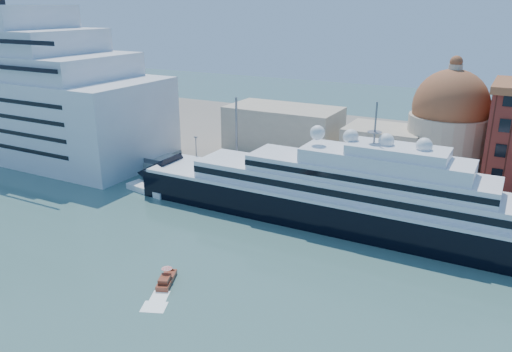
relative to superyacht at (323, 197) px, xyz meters
The scene contains 9 objects.
ground 24.07m from the superyacht, 102.72° to the right, with size 400.00×400.00×0.00m, color #396261.
quay 12.69m from the superyacht, 115.25° to the left, with size 180.00×10.00×2.50m, color gray.
land 52.41m from the superyacht, 95.70° to the left, with size 260.00×72.00×2.00m, color slate.
quay_fence 8.51m from the superyacht, 128.59° to the left, with size 180.00×0.10×1.20m, color slate.
superyacht is the anchor object (origin of this frame).
service_barge 40.20m from the superyacht, behind, with size 11.96×5.73×2.58m.
water_taxi 35.76m from the superyacht, 110.16° to the right, with size 3.87×5.89×2.66m.
church 35.26m from the superyacht, 88.02° to the left, with size 66.00×18.00×25.50m.
lamp_posts 20.73m from the superyacht, 152.57° to the left, with size 120.80×2.40×18.00m.
Camera 1 is at (36.36, -62.17, 39.97)m, focal length 35.00 mm.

